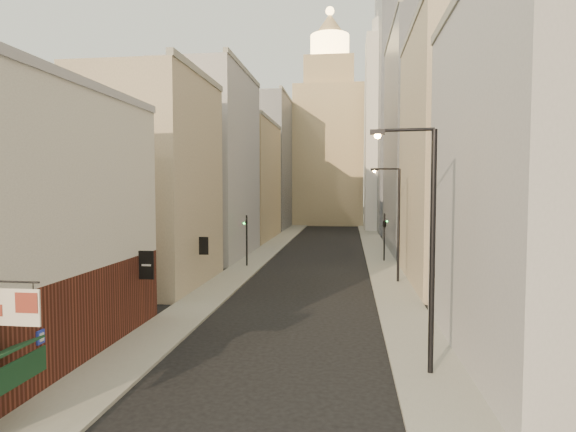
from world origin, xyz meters
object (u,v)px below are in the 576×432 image
object	(u,v)px
white_tower	(388,126)
streetlamp_mid	(396,218)
streetlamp_near	(426,236)
traffic_light_left	(247,230)
traffic_light_right	(384,225)
clock_tower	(329,140)

from	to	relation	value
white_tower	streetlamp_mid	world-z (taller)	white_tower
white_tower	streetlamp_near	world-z (taller)	white_tower
traffic_light_left	traffic_light_right	distance (m)	14.16
traffic_light_right	streetlamp_mid	bearing A→B (deg)	70.24
clock_tower	traffic_light_left	distance (m)	58.74
clock_tower	white_tower	xyz separation A→B (m)	(11.00, -14.00, 0.97)
streetlamp_mid	traffic_light_right	bearing A→B (deg)	76.95
streetlamp_mid	traffic_light_left	distance (m)	14.87
clock_tower	streetlamp_mid	size ratio (longest dim) A/B	4.90
traffic_light_left	traffic_light_right	size ratio (longest dim) A/B	1.00
streetlamp_near	streetlamp_mid	distance (m)	19.12
white_tower	traffic_light_right	bearing A→B (deg)	-94.82
clock_tower	traffic_light_right	size ratio (longest dim) A/B	8.98
clock_tower	streetlamp_mid	world-z (taller)	clock_tower
clock_tower	streetlamp_near	xyz separation A→B (m)	(7.24, -82.06, -11.92)
clock_tower	traffic_light_right	bearing A→B (deg)	-81.46
streetlamp_near	traffic_light_left	size ratio (longest dim) A/B	2.00
clock_tower	streetlamp_mid	distance (m)	64.65
clock_tower	traffic_light_left	world-z (taller)	clock_tower
white_tower	streetlamp_mid	xyz separation A→B (m)	(-3.12, -48.96, -13.37)
white_tower	streetlamp_mid	size ratio (longest dim) A/B	4.53
clock_tower	traffic_light_right	distance (m)	54.34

